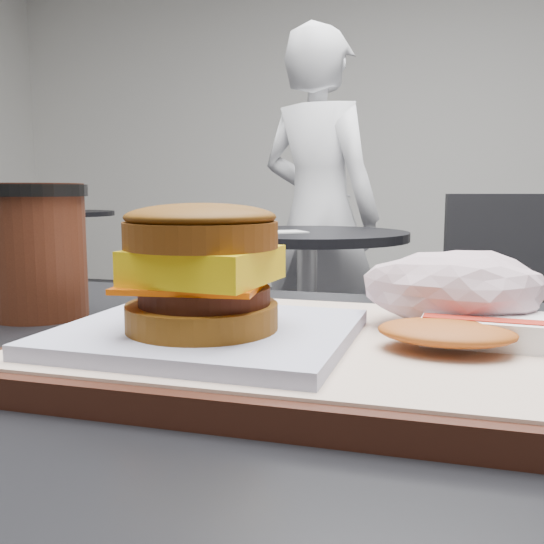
{
  "coord_description": "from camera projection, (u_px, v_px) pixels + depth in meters",
  "views": [
    {
      "loc": [
        0.11,
        -0.4,
        0.89
      ],
      "look_at": [
        -0.0,
        -0.0,
        0.83
      ],
      "focal_mm": 40.0,
      "sensor_mm": 36.0,
      "label": 1
    }
  ],
  "objects": [
    {
      "name": "coffee_cup",
      "position": [
        38.0,
        245.0,
        0.57
      ],
      "size": [
        0.1,
        0.1,
        0.13
      ],
      "color": "#401B0F",
      "rests_on": "customer_table"
    },
    {
      "name": "napkin",
      "position": [
        286.0,
        232.0,
        2.05
      ],
      "size": [
        0.17,
        0.17,
        0.0
      ],
      "primitive_type": "cube",
      "rotation": [
        0.0,
        0.0,
        0.62
      ],
      "color": "silver",
      "rests_on": "neighbor_table"
    },
    {
      "name": "serving_tray",
      "position": [
        311.0,
        348.0,
        0.43
      ],
      "size": [
        0.38,
        0.28,
        0.02
      ],
      "color": "black",
      "rests_on": "customer_table"
    },
    {
      "name": "patron",
      "position": [
        318.0,
        216.0,
        2.6
      ],
      "size": [
        0.67,
        0.57,
        1.56
      ],
      "primitive_type": "imported",
      "rotation": [
        0.0,
        0.0,
        2.73
      ],
      "color": "silver",
      "rests_on": "ground"
    },
    {
      "name": "breakfast_sandwich",
      "position": [
        204.0,
        284.0,
        0.4
      ],
      "size": [
        0.19,
        0.17,
        0.09
      ],
      "color": "silver",
      "rests_on": "serving_tray"
    },
    {
      "name": "hash_brown",
      "position": [
        473.0,
        331.0,
        0.39
      ],
      "size": [
        0.12,
        0.09,
        0.02
      ],
      "color": "white",
      "rests_on": "serving_tray"
    },
    {
      "name": "crumpled_wrapper",
      "position": [
        454.0,
        289.0,
        0.45
      ],
      "size": [
        0.13,
        0.1,
        0.06
      ],
      "primitive_type": null,
      "color": "silver",
      "rests_on": "serving_tray"
    },
    {
      "name": "neighbor_chair",
      "position": [
        464.0,
        302.0,
        2.08
      ],
      "size": [
        0.64,
        0.51,
        0.88
      ],
      "color": "#AFAFB4",
      "rests_on": "ground"
    },
    {
      "name": "bg_table_mid",
      "position": [
        66.0,
        239.0,
        4.16
      ],
      "size": [
        0.66,
        0.66,
        0.75
      ],
      "color": "black",
      "rests_on": "ground"
    },
    {
      "name": "neighbor_table",
      "position": [
        307.0,
        288.0,
        2.12
      ],
      "size": [
        0.7,
        0.7,
        0.75
      ],
      "color": "black",
      "rests_on": "ground"
    }
  ]
}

